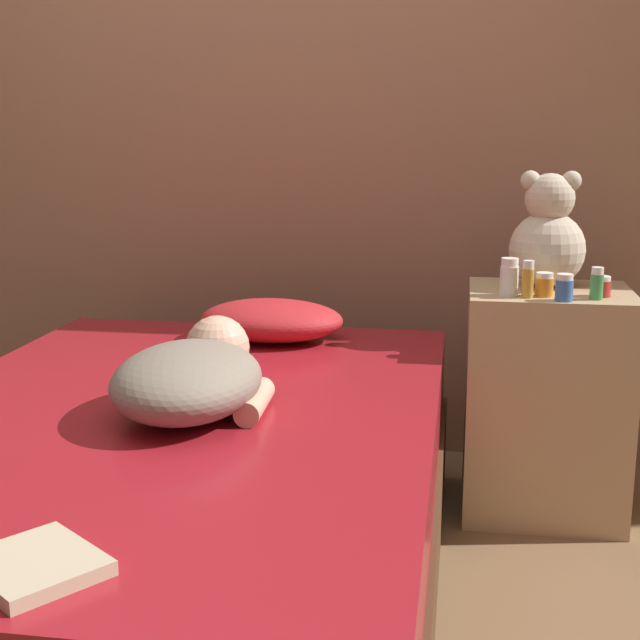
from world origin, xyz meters
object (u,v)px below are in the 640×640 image
Objects in this scene: bottle_white at (509,277)px; bottle_red at (601,287)px; bottle_green at (597,284)px; person_lying at (194,375)px; bottle_amber at (528,280)px; bottle_orange at (544,285)px; bottle_blue at (564,288)px; teddy_bear at (548,237)px; book at (35,565)px; pillow at (271,320)px.

bottle_white is 1.85× the size of bottle_red.
bottle_green is 0.06m from bottle_red.
bottle_red is (0.02, 0.05, -0.02)m from bottle_green.
person_lying is 1.02m from bottle_amber.
bottle_orange is 0.08m from bottle_blue.
bottle_orange is 0.75× the size of bottle_green.
bottle_green is at bearing -4.88° from bottle_white.
person_lying is at bearing -137.90° from teddy_bear.
bottle_blue reaches higher than book.
pillow is at bearing 173.45° from bottle_white.
bottle_red is (0.21, 0.06, -0.02)m from bottle_amber.
teddy_bear is at bearing 83.79° from bottle_orange.
bottle_orange is 0.17m from bottle_red.
pillow reaches higher than book.
bottle_amber is (-0.07, -0.19, -0.10)m from teddy_bear.
teddy_bear is (0.84, 0.08, 0.27)m from pillow.
bottle_blue is at bearing -9.18° from pillow.
person_lying is 5.77× the size of bottle_white.
pillow is at bearing -174.50° from teddy_bear.
bottle_green is (0.13, -0.18, -0.11)m from teddy_bear.
bottle_amber reaches higher than person_lying.
teddy_bear is 5.92× the size of bottle_red.
teddy_bear is 5.06× the size of bottle_orange.
bottle_amber is 1.16× the size of bottle_green.
bottle_green is at bearing -112.61° from bottle_red.
bottle_blue is 1.67m from book.
teddy_bear reaches higher than book.
bottle_blue is at bearing -81.80° from teddy_bear.
person_lying is 10.67× the size of bottle_red.
teddy_bear is 3.79× the size of bottle_green.
bottle_green is at bearing 1.50° from bottle_amber.
bottle_red is (0.99, -0.05, 0.15)m from pillow.
bottle_blue is 0.10m from bottle_green.
person_lying is 6.83× the size of bottle_green.
bottle_amber reaches higher than pillow.
person_lying is at bearing -143.63° from bottle_orange.
bottle_amber is 0.06m from bottle_orange.
bottle_white is at bearing -125.66° from teddy_bear.
bottle_green is (0.24, -0.02, -0.01)m from bottle_white.
person_lying is 1.21m from teddy_bear.
bottle_white is at bearing 153.41° from bottle_amber.
bottle_red is at bearing 67.39° from bottle_green.
person_lying is 2.48× the size of book.
bottle_orange is (0.86, 0.63, 0.13)m from person_lying.
bottle_orange reaches higher than book.
person_lying is 1.08m from bottle_orange.
book is at bearing -118.76° from teddy_bear.
pillow is at bearing 174.58° from bottle_orange.
bottle_orange is (0.05, 0.03, -0.02)m from bottle_amber.
bottle_amber is at bearing 60.07° from book.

